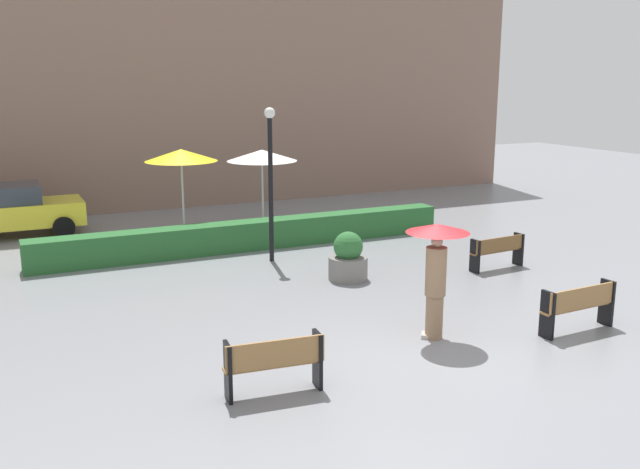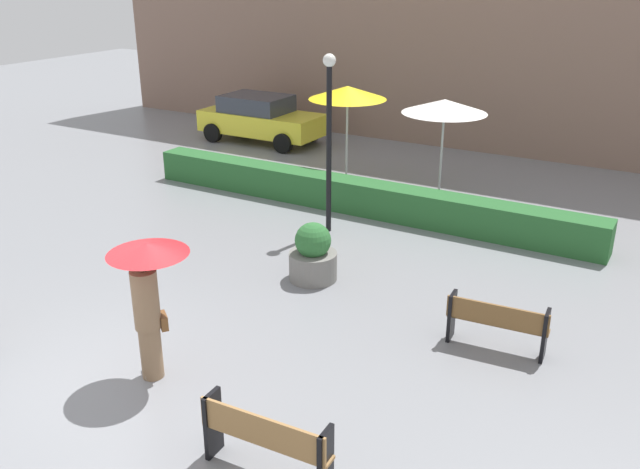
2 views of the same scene
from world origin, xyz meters
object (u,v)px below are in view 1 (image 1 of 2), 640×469
(bench_near_left, at_px, (274,362))
(patio_umbrella_white, at_px, (262,155))
(planter_pot, at_px, (348,259))
(parked_car, at_px, (7,210))
(lamp_post, at_px, (270,169))
(bench_near_right, at_px, (580,304))
(bench_far_right, at_px, (498,250))
(pedestrian_with_umbrella, at_px, (436,260))
(patio_umbrella_yellow, at_px, (181,155))

(bench_near_left, xyz_separation_m, patio_umbrella_white, (4.11, 11.21, 1.79))
(planter_pot, xyz_separation_m, parked_car, (-7.08, 8.46, 0.32))
(bench_near_left, distance_m, patio_umbrella_white, 12.07)
(lamp_post, bearing_deg, patio_umbrella_white, 72.23)
(bench_near_right, relative_size, bench_far_right, 1.06)
(bench_near_right, xyz_separation_m, parked_car, (-9.38, 13.45, 0.28))
(lamp_post, distance_m, parked_car, 8.75)
(bench_near_right, distance_m, lamp_post, 8.29)
(pedestrian_with_umbrella, height_order, lamp_post, lamp_post)
(lamp_post, xyz_separation_m, patio_umbrella_white, (1.22, 3.82, -0.10))
(lamp_post, xyz_separation_m, patio_umbrella_yellow, (-1.40, 3.49, 0.06))
(planter_pot, height_order, patio_umbrella_white, patio_umbrella_white)
(planter_pot, distance_m, lamp_post, 3.23)
(bench_near_right, distance_m, bench_far_right, 4.47)
(pedestrian_with_umbrella, relative_size, parked_car, 0.51)
(lamp_post, bearing_deg, planter_pot, -67.26)
(bench_near_right, xyz_separation_m, bench_near_left, (-6.18, -0.03, -0.01))
(patio_umbrella_yellow, xyz_separation_m, patio_umbrella_white, (2.62, 0.32, -0.16))
(parked_car, bearing_deg, bench_near_right, -55.11)
(pedestrian_with_umbrella, relative_size, lamp_post, 0.54)
(bench_far_right, distance_m, planter_pot, 3.90)
(planter_pot, height_order, patio_umbrella_yellow, patio_umbrella_yellow)
(patio_umbrella_white, xyz_separation_m, parked_car, (-7.31, 2.26, -1.51))
(bench_far_right, relative_size, planter_pot, 1.38)
(bench_near_left, relative_size, patio_umbrella_yellow, 0.58)
(pedestrian_with_umbrella, distance_m, lamp_post, 6.53)
(bench_far_right, xyz_separation_m, patio_umbrella_yellow, (-6.22, 6.66, 1.99))
(lamp_post, bearing_deg, bench_near_right, -65.92)
(bench_far_right, distance_m, pedestrian_with_umbrella, 5.36)
(pedestrian_with_umbrella, height_order, patio_umbrella_white, patio_umbrella_white)
(patio_umbrella_white, bearing_deg, pedestrian_with_umbrella, -93.08)
(bench_near_left, relative_size, lamp_post, 0.39)
(lamp_post, height_order, patio_umbrella_white, lamp_post)
(bench_near_right, distance_m, parked_car, 16.40)
(patio_umbrella_white, bearing_deg, parked_car, 162.78)
(bench_near_left, relative_size, planter_pot, 1.33)
(bench_near_right, xyz_separation_m, patio_umbrella_yellow, (-4.69, 10.86, 1.95))
(pedestrian_with_umbrella, distance_m, parked_car, 14.23)
(planter_pot, relative_size, patio_umbrella_yellow, 0.43)
(bench_far_right, height_order, lamp_post, lamp_post)
(bench_far_right, relative_size, bench_near_left, 1.03)
(bench_far_right, distance_m, parked_car, 14.30)
(parked_car, bearing_deg, pedestrian_with_umbrella, -61.61)
(bench_near_left, xyz_separation_m, pedestrian_with_umbrella, (3.56, 0.97, 0.94))
(pedestrian_with_umbrella, bearing_deg, planter_pot, 85.37)
(bench_far_right, relative_size, patio_umbrella_yellow, 0.60)
(bench_far_right, relative_size, lamp_post, 0.40)
(lamp_post, height_order, patio_umbrella_yellow, lamp_post)
(bench_near_right, distance_m, patio_umbrella_white, 11.51)
(planter_pot, bearing_deg, parked_car, 129.93)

